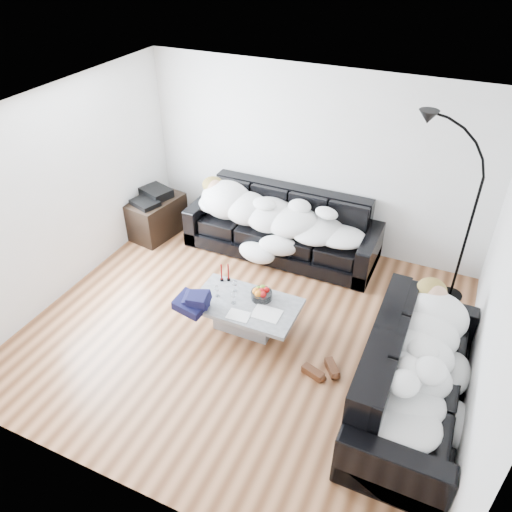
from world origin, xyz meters
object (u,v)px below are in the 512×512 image
at_px(av_cabinet, 155,216).
at_px(wine_glass_b, 217,291).
at_px(sleeper_right, 420,361).
at_px(stereo, 152,195).
at_px(shoes, 322,370).
at_px(floor_lamp, 469,228).
at_px(sleeper_back, 281,215).
at_px(wine_glass_a, 235,286).
at_px(wine_glass_c, 233,297).
at_px(sofa_back, 282,225).
at_px(candle_right, 228,272).
at_px(candle_left, 221,273).
at_px(coffee_table, 246,315).
at_px(fruit_bowl, 262,293).
at_px(sofa_right, 416,375).

bearing_deg(av_cabinet, wine_glass_b, -28.16).
bearing_deg(sleeper_right, stereo, 67.48).
bearing_deg(shoes, floor_lamp, 90.13).
height_order(sleeper_back, sleeper_right, sleeper_right).
relative_size(wine_glass_a, av_cabinet, 0.18).
height_order(sleeper_back, av_cabinet, sleeper_back).
bearing_deg(wine_glass_c, stereo, 145.47).
relative_size(sofa_back, candle_right, 11.29).
xyz_separation_m(sofa_back, wine_glass_c, (0.09, -1.75, -0.00)).
bearing_deg(shoes, candle_left, -171.97).
xyz_separation_m(sofa_back, sleeper_right, (2.25, -2.08, 0.20)).
bearing_deg(sleeper_back, wine_glass_a, -89.63).
distance_m(av_cabinet, floor_lamp, 4.48).
distance_m(coffee_table, stereo, 2.64).
relative_size(fruit_bowl, wine_glass_c, 1.51).
distance_m(coffee_table, floor_lamp, 2.88).
bearing_deg(sofa_right, candle_left, 75.22).
bearing_deg(candle_left, stereo, 147.80).
bearing_deg(sofa_right, fruit_bowl, 73.91).
distance_m(wine_glass_a, wine_glass_b, 0.23).
bearing_deg(candle_right, coffee_table, -38.85).
height_order(sleeper_back, stereo, sleeper_back).
height_order(wine_glass_b, av_cabinet, av_cabinet).
height_order(fruit_bowl, stereo, stereo).
relative_size(sofa_right, fruit_bowl, 8.87).
distance_m(sleeper_back, candle_right, 1.35).
distance_m(shoes, floor_lamp, 2.49).
bearing_deg(coffee_table, candle_left, 149.55).
height_order(coffee_table, fruit_bowl, fruit_bowl).
bearing_deg(av_cabinet, floor_lamp, 12.62).
bearing_deg(coffee_table, sofa_right, -10.78).
relative_size(sleeper_back, coffee_table, 1.86).
height_order(sleeper_right, candle_right, sleeper_right).
distance_m(coffee_table, shoes, 1.14).
xyz_separation_m(wine_glass_b, floor_lamp, (2.57, 1.67, 0.61)).
height_order(wine_glass_a, floor_lamp, floor_lamp).
bearing_deg(fruit_bowl, wine_glass_c, -140.85).
xyz_separation_m(coffee_table, floor_lamp, (2.20, 1.65, 0.87)).
height_order(fruit_bowl, candle_right, candle_right).
distance_m(shoes, av_cabinet, 3.71).
bearing_deg(shoes, coffee_table, -167.76).
height_order(wine_glass_c, floor_lamp, floor_lamp).
height_order(candle_right, stereo, stereo).
bearing_deg(sleeper_right, sofa_right, 0.00).
distance_m(coffee_table, wine_glass_a, 0.37).
height_order(coffee_table, av_cabinet, av_cabinet).
xyz_separation_m(sleeper_back, shoes, (1.31, -1.98, -0.61)).
relative_size(wine_glass_a, stereo, 0.35).
bearing_deg(candle_left, sleeper_right, -14.78).
bearing_deg(sleeper_right, sleeper_back, 48.02).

